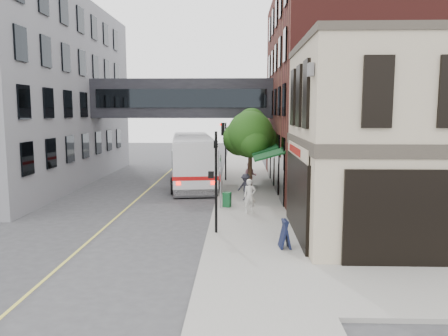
# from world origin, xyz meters

# --- Properties ---
(ground) EXTENTS (120.00, 120.00, 0.00)m
(ground) POSITION_xyz_m (0.00, 0.00, 0.00)
(ground) COLOR #38383A
(ground) RESTS_ON ground
(sidewalk_main) EXTENTS (4.00, 60.00, 0.15)m
(sidewalk_main) POSITION_xyz_m (2.00, 14.00, 0.07)
(sidewalk_main) COLOR gray
(sidewalk_main) RESTS_ON ground
(corner_building) EXTENTS (10.19, 8.12, 8.45)m
(corner_building) POSITION_xyz_m (8.97, 2.00, 4.21)
(corner_building) COLOR #B8A98D
(corner_building) RESTS_ON ground
(brick_building) EXTENTS (13.76, 18.00, 14.00)m
(brick_building) POSITION_xyz_m (9.98, 15.00, 6.99)
(brick_building) COLOR #4D1B18
(brick_building) RESTS_ON ground
(skyway_bridge) EXTENTS (14.00, 3.18, 3.00)m
(skyway_bridge) POSITION_xyz_m (-3.00, 18.00, 6.50)
(skyway_bridge) COLOR black
(skyway_bridge) RESTS_ON ground
(traffic_signal_near) EXTENTS (0.44, 0.22, 4.60)m
(traffic_signal_near) POSITION_xyz_m (0.37, 2.00, 2.98)
(traffic_signal_near) COLOR black
(traffic_signal_near) RESTS_ON sidewalk_main
(traffic_signal_far) EXTENTS (0.53, 0.28, 4.50)m
(traffic_signal_far) POSITION_xyz_m (0.26, 17.00, 3.34)
(traffic_signal_far) COLOR black
(traffic_signal_far) RESTS_ON sidewalk_main
(street_sign_pole) EXTENTS (0.08, 0.75, 3.00)m
(street_sign_pole) POSITION_xyz_m (0.39, 7.00, 1.93)
(street_sign_pole) COLOR gray
(street_sign_pole) RESTS_ON sidewalk_main
(street_tree) EXTENTS (3.80, 3.20, 5.60)m
(street_tree) POSITION_xyz_m (2.19, 13.22, 3.91)
(street_tree) COLOR #382619
(street_tree) RESTS_ON sidewalk_main
(lane_marking) EXTENTS (0.12, 40.00, 0.01)m
(lane_marking) POSITION_xyz_m (-5.00, 10.00, 0.01)
(lane_marking) COLOR #D8CC4C
(lane_marking) RESTS_ON ground
(bus) EXTENTS (4.68, 13.50, 3.56)m
(bus) POSITION_xyz_m (-2.18, 16.65, 1.99)
(bus) COLOR silver
(bus) RESTS_ON ground
(pedestrian_a) EXTENTS (0.72, 0.53, 1.81)m
(pedestrian_a) POSITION_xyz_m (1.99, 5.88, 1.05)
(pedestrian_a) COLOR silver
(pedestrian_a) RESTS_ON sidewalk_main
(pedestrian_b) EXTENTS (0.93, 0.74, 1.85)m
(pedestrian_b) POSITION_xyz_m (2.22, 13.14, 1.08)
(pedestrian_b) COLOR #C88194
(pedestrian_b) RESTS_ON sidewalk_main
(pedestrian_c) EXTENTS (1.21, 1.10, 1.63)m
(pedestrian_c) POSITION_xyz_m (1.83, 9.14, 0.97)
(pedestrian_c) COLOR #22222A
(pedestrian_c) RESTS_ON sidewalk_main
(newspaper_box) EXTENTS (0.50, 0.47, 0.83)m
(newspaper_box) POSITION_xyz_m (0.75, 7.29, 0.57)
(newspaper_box) COLOR #124F26
(newspaper_box) RESTS_ON sidewalk_main
(sandwich_board) EXTENTS (0.47, 0.67, 1.13)m
(sandwich_board) POSITION_xyz_m (3.22, -0.13, 0.72)
(sandwich_board) COLOR #101632
(sandwich_board) RESTS_ON sidewalk_main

